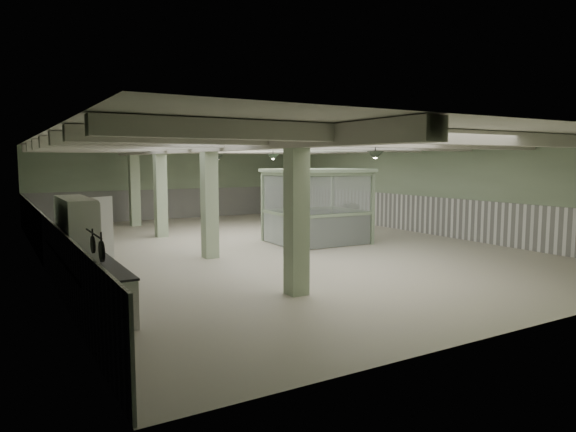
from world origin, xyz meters
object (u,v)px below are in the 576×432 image
walkin_cooler (78,249)px  filing_cabinet (351,221)px  prep_counter (84,276)px  guard_booth (317,193)px

walkin_cooler → filing_cabinet: (10.34, 4.01, -0.39)m
prep_counter → guard_booth: bearing=23.9°
guard_booth → filing_cabinet: 2.20m
prep_counter → filing_cabinet: size_ratio=4.25×
prep_counter → walkin_cooler: (-0.08, 0.11, 0.58)m
prep_counter → filing_cabinet: bearing=21.9°
filing_cabinet → prep_counter: bearing=-146.1°
walkin_cooler → filing_cabinet: walkin_cooler is taller
walkin_cooler → guard_booth: guard_booth is taller
walkin_cooler → guard_booth: size_ratio=0.67×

